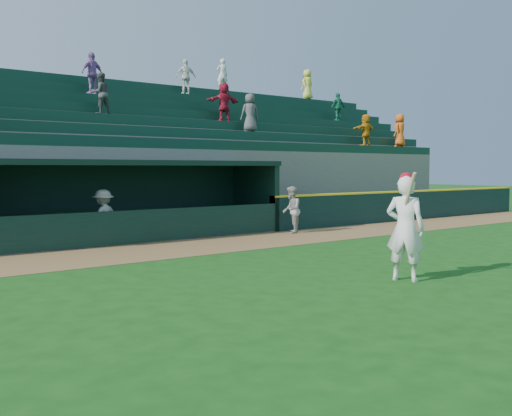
{
  "coord_description": "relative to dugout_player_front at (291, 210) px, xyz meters",
  "views": [
    {
      "loc": [
        -7.97,
        -8.81,
        2.22
      ],
      "look_at": [
        0.0,
        1.6,
        1.3
      ],
      "focal_mm": 40.0,
      "sensor_mm": 36.0,
      "label": 1
    }
  ],
  "objects": [
    {
      "name": "ground",
      "position": [
        -4.75,
        -5.82,
        -0.8
      ],
      "size": [
        120.0,
        120.0,
        0.0
      ],
      "primitive_type": "plane",
      "color": "#154812",
      "rests_on": "ground"
    },
    {
      "name": "warning_track",
      "position": [
        -4.75,
        -0.92,
        -0.8
      ],
      "size": [
        40.0,
        3.0,
        0.01
      ],
      "primitive_type": "cube",
      "color": "brown",
      "rests_on": "ground"
    },
    {
      "name": "field_wall_right",
      "position": [
        7.5,
        0.73,
        -0.2
      ],
      "size": [
        15.5,
        0.3,
        1.2
      ],
      "primitive_type": "cube",
      "color": "black",
      "rests_on": "ground"
    },
    {
      "name": "wall_stripe_right",
      "position": [
        7.5,
        0.73,
        0.43
      ],
      "size": [
        15.5,
        0.32,
        0.06
      ],
      "primitive_type": "cube",
      "color": "yellow",
      "rests_on": "field_wall_right"
    },
    {
      "name": "dugout_player_front",
      "position": [
        0.0,
        0.0,
        0.0
      ],
      "size": [
        0.98,
        0.98,
        1.61
      ],
      "primitive_type": "imported",
      "rotation": [
        0.0,
        0.0,
        3.92
      ],
      "color": "#A1A29C",
      "rests_on": "ground"
    },
    {
      "name": "dugout_player_inside",
      "position": [
        -6.23,
        1.14,
        -0.0
      ],
      "size": [
        1.18,
        0.95,
        1.6
      ],
      "primitive_type": "imported",
      "rotation": [
        0.0,
        0.0,
        3.54
      ],
      "color": "#ADADA7",
      "rests_on": "ground"
    },
    {
      "name": "dugout",
      "position": [
        -4.75,
        2.19,
        0.55
      ],
      "size": [
        9.4,
        2.8,
        2.46
      ],
      "color": "slate",
      "rests_on": "ground"
    },
    {
      "name": "stands",
      "position": [
        -4.71,
        6.75,
        1.6
      ],
      "size": [
        34.5,
        6.27,
        7.61
      ],
      "color": "slate",
      "rests_on": "ground"
    },
    {
      "name": "batter_at_plate",
      "position": [
        -3.61,
        -7.56,
        0.26
      ],
      "size": [
        0.76,
        0.9,
        2.15
      ],
      "color": "white",
      "rests_on": "ground"
    }
  ]
}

